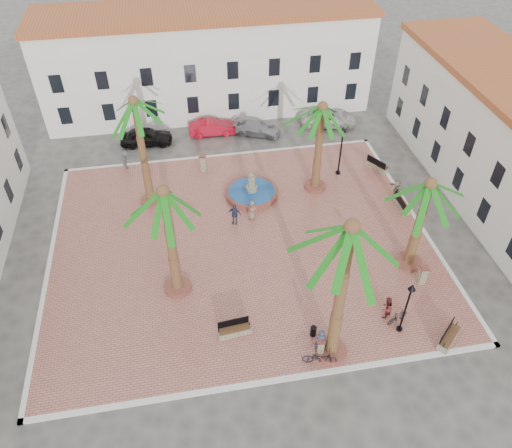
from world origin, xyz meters
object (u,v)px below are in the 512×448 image
object	(u,v)px
palm_ne	(322,118)
car_red	(212,127)
palm_s	(349,243)
bicycle_a	(320,358)
pedestrian_east	(396,189)
bollard_n	(203,163)
car_silver	(257,128)
bench_se	(449,337)
palm_nw	(136,113)
bollard_se	(321,347)
car_black	(146,136)
fountain	(252,192)
bench_e	(402,205)
bollard_e	(423,275)
cyclist_a	(320,341)
pedestrian_fountain_a	(252,210)
litter_bin	(313,331)
pedestrian_north	(125,160)
car_white	(328,118)
lamppost_s	(408,300)
pedestrian_fountain_b	(234,214)
bench_ne	(377,166)
palm_e	(427,196)
cyclist_b	(387,308)
palm_sw	(165,205)
bench_s	(234,330)
bicycle_b	(398,317)

from	to	relation	value
palm_ne	car_red	world-z (taller)	palm_ne
palm_s	bicycle_a	xyz separation A→B (m)	(-0.84, -0.56, -7.95)
pedestrian_east	bollard_n	bearing A→B (deg)	-123.28
car_silver	bench_se	bearing A→B (deg)	-142.26
palm_nw	bollard_se	distance (m)	19.16
bollard_n	car_red	distance (m)	6.05
bollard_se	car_black	distance (m)	25.70
fountain	palm_s	world-z (taller)	palm_s
bench_e	bollard_e	bearing A→B (deg)	165.75
cyclist_a	pedestrian_fountain_a	size ratio (longest dim) A/B	1.23
bollard_n	litter_bin	distance (m)	18.06
bench_e	bench_se	bearing A→B (deg)	169.13
fountain	bench_e	world-z (taller)	fountain
pedestrian_north	car_white	world-z (taller)	pedestrian_north
car_red	bicycle_a	bearing A→B (deg)	-172.24
car_white	lamppost_s	bearing A→B (deg)	-176.21
pedestrian_north	pedestrian_fountain_b	bearing A→B (deg)	-116.00
palm_s	car_white	size ratio (longest dim) A/B	1.91
bollard_se	bench_ne	bearing A→B (deg)	60.01
palm_nw	litter_bin	xyz separation A→B (m)	(8.97, -14.12, -7.21)
palm_e	cyclist_b	xyz separation A→B (m)	(-3.18, -3.95, -4.90)
bench_e	bollard_e	size ratio (longest dim) A/B	1.34
bollard_se	pedestrian_fountain_a	xyz separation A→B (m)	(-1.73, 12.13, 0.12)
bench_se	car_white	bearing A→B (deg)	48.10
pedestrian_fountain_a	car_black	distance (m)	14.02
bench_e	litter_bin	world-z (taller)	bench_e
pedestrian_east	bollard_se	bearing A→B (deg)	-46.63
litter_bin	cyclist_b	distance (m)	4.64
palm_ne	bicycle_a	bearing A→B (deg)	-104.42
palm_sw	pedestrian_fountain_b	bearing A→B (deg)	51.27
bench_s	cyclist_a	size ratio (longest dim) A/B	1.05
bench_e	car_silver	size ratio (longest dim) A/B	0.46
pedestrian_north	pedestrian_east	xyz separation A→B (m)	(20.37, -7.68, 0.02)
cyclist_a	car_white	distance (m)	25.38
bicycle_a	pedestrian_fountain_a	size ratio (longest dim) A/B	1.23
cyclist_a	cyclist_b	distance (m)	4.85
palm_sw	bicycle_a	world-z (taller)	palm_sw
car_black	pedestrian_east	bearing A→B (deg)	-117.77
cyclist_b	car_black	world-z (taller)	cyclist_b
palm_e	bench_ne	world-z (taller)	palm_e
palm_s	car_white	world-z (taller)	palm_s
bench_se	bollard_e	distance (m)	4.48
bench_e	bicycle_b	bearing A→B (deg)	155.03
lamppost_s	pedestrian_fountain_a	distance (m)	13.35
bollard_e	car_black	distance (m)	26.24
pedestrian_east	car_silver	bearing A→B (deg)	-152.00
cyclist_a	bicycle_a	xyz separation A→B (m)	(-0.20, -0.72, -0.45)
palm_s	palm_e	bearing A→B (deg)	39.43
car_black	car_red	size ratio (longest dim) A/B	1.07
car_red	car_white	distance (m)	10.88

